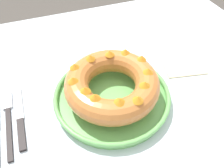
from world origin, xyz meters
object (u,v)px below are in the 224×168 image
Objects in this scene: bundt_cake at (112,84)px; napkin at (183,66)px; fork at (8,118)px; serving_dish at (112,96)px; cake_knife at (20,121)px.

napkin is (0.26, 0.05, -0.06)m from bundt_cake.
fork is 0.53m from napkin.
serving_dish is 1.47× the size of fork.
fork is at bearing 173.42° from serving_dish.
fork is 1.06× the size of cake_knife.
bundt_cake is 0.28m from fork.
serving_dish reaches higher than napkin.
serving_dish is 0.27m from fork.
cake_knife is at bearing -31.90° from fork.
serving_dish is 0.26m from napkin.
cake_knife reaches higher than napkin.
serving_dish is at bearing -3.45° from cake_knife.
bundt_cake is 1.95× the size of napkin.
bundt_cake is 0.27m from napkin.
bundt_cake reaches higher than fork.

